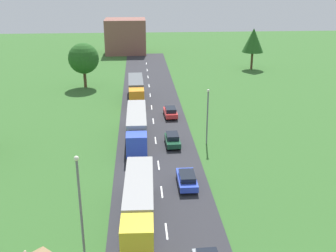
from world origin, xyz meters
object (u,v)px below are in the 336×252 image
object	(u,v)px
tree_pine	(253,40)
distant_building	(126,36)
car_second	(187,179)
lamppost_second	(208,114)
car_third	(173,139)
lamppost_lead	(80,205)
truck_second	(137,126)
tree_birch	(84,58)
truck_third	(136,89)
car_fourth	(170,112)
truck_lead	(139,203)

from	to	relation	value
tree_pine	distant_building	bearing A→B (deg)	141.81
car_second	lamppost_second	distance (m)	12.16
car_third	lamppost_lead	world-z (taller)	lamppost_lead
car_third	truck_second	bearing A→B (deg)	157.01
tree_birch	car_third	bearing A→B (deg)	-64.47
truck_third	distant_building	size ratio (longest dim) A/B	1.12
car_third	car_fourth	xyz separation A→B (m)	(0.62, 11.11, 0.02)
car_fourth	car_second	bearing A→B (deg)	-90.12
truck_second	tree_pine	xyz separation A→B (m)	(26.70, 42.10, 4.48)
car_second	car_fourth	bearing A→B (deg)	89.88
tree_pine	truck_second	bearing A→B (deg)	-122.38
car_third	distant_building	bearing A→B (deg)	96.27
truck_third	lamppost_lead	xyz separation A→B (m)	(-3.97, -42.55, 2.79)
truck_lead	car_second	world-z (taller)	truck_lead
truck_second	lamppost_second	bearing A→B (deg)	-10.78
car_fourth	truck_lead	bearing A→B (deg)	-99.95
truck_third	car_fourth	distance (m)	10.97
tree_birch	tree_pine	size ratio (longest dim) A/B	0.92
car_fourth	lamppost_lead	world-z (taller)	lamppost_lead
truck_lead	truck_third	size ratio (longest dim) A/B	1.04
truck_second	car_third	size ratio (longest dim) A/B	3.24
tree_pine	car_fourth	bearing A→B (deg)	-123.22
truck_second	truck_third	size ratio (longest dim) A/B	1.08
lamppost_lead	distant_building	distance (m)	89.17
truck_second	car_second	size ratio (longest dim) A/B	3.01
distant_building	lamppost_second	bearing A→B (deg)	-79.99
lamppost_lead	lamppost_second	size ratio (longest dim) A/B	1.20
tree_birch	distant_building	xyz separation A→B (m)	(7.11, 36.92, -0.96)
car_third	lamppost_second	distance (m)	5.53
car_fourth	lamppost_second	world-z (taller)	lamppost_second
lamppost_second	truck_second	bearing A→B (deg)	169.22
truck_third	tree_birch	bearing A→B (deg)	135.57
truck_lead	lamppost_lead	size ratio (longest dim) A/B	1.46
car_fourth	tree_birch	distance (m)	24.94
tree_pine	truck_third	bearing A→B (deg)	-138.92
car_second	lamppost_lead	xyz separation A→B (m)	(-9.16, -11.05, 4.04)
lamppost_lead	distant_building	size ratio (longest dim) A/B	0.79
car_fourth	tree_pine	distance (m)	39.76
truck_second	truck_third	bearing A→B (deg)	90.27
truck_lead	lamppost_lead	world-z (taller)	lamppost_lead
car_second	distant_building	xyz separation A→B (m)	(-7.96, 78.11, 3.84)
truck_lead	lamppost_second	world-z (taller)	lamppost_second
car_second	tree_pine	size ratio (longest dim) A/B	0.47
distant_building	lamppost_lead	bearing A→B (deg)	-90.77
lamppost_lead	distant_building	bearing A→B (deg)	89.23
car_fourth	tree_birch	xyz separation A→B (m)	(-15.12, 19.25, 4.78)
truck_lead	car_third	size ratio (longest dim) A/B	3.11
truck_third	car_fourth	world-z (taller)	truck_third
truck_second	lamppost_lead	distance (m)	24.30
truck_second	tree_birch	xyz separation A→B (m)	(-9.97, 28.44, 3.49)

